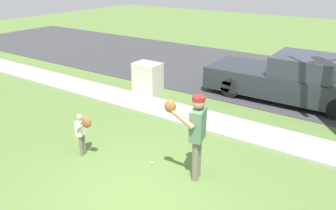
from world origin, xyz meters
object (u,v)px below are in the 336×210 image
person_adult (195,129)px  person_child (83,129)px  baseball (152,163)px  utility_cabinet (148,78)px  parked_pickup_dark (293,80)px

person_adult → person_child: size_ratio=1.67×
baseball → utility_cabinet: size_ratio=0.07×
baseball → parked_pickup_dark: 5.80m
baseball → parked_pickup_dark: size_ratio=0.01×
person_child → baseball: (1.45, 0.57, -0.64)m
person_adult → baseball: bearing=-9.6°
utility_cabinet → person_child: bearing=-71.3°
baseball → utility_cabinet: 4.59m
person_adult → person_child: person_adult is taller
utility_cabinet → person_adult: bearing=-42.1°
baseball → parked_pickup_dark: (1.34, 5.61, 0.64)m
person_child → utility_cabinet: bearing=94.3°
person_adult → utility_cabinet: 5.22m
person_child → parked_pickup_dark: (2.79, 6.18, -0.01)m
person_adult → baseball: person_adult is taller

